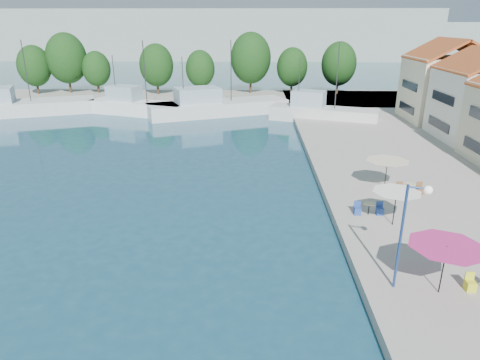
{
  "coord_description": "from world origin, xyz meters",
  "views": [
    {
      "loc": [
        0.94,
        -1.89,
        11.95
      ],
      "look_at": [
        0.02,
        26.0,
        1.64
      ],
      "focal_mm": 32.0,
      "sensor_mm": 36.0,
      "label": 1
    }
  ],
  "objects_px": {
    "trawler_02": "(136,106)",
    "trawler_04": "(321,113)",
    "trawler_01": "(11,107)",
    "umbrella_pink": "(446,251)",
    "umbrella_cream": "(387,164)",
    "trawler_03": "(215,107)",
    "umbrella_white": "(396,196)",
    "street_lamp": "(411,218)"
  },
  "relations": [
    {
      "from": "trawler_01",
      "to": "umbrella_pink",
      "type": "xyz_separation_m",
      "value": [
        41.55,
        -40.6,
        1.6
      ]
    },
    {
      "from": "trawler_04",
      "to": "umbrella_white",
      "type": "height_order",
      "value": "trawler_04"
    },
    {
      "from": "trawler_04",
      "to": "umbrella_white",
      "type": "xyz_separation_m",
      "value": [
        -0.17,
        -31.08,
        1.4
      ]
    },
    {
      "from": "trawler_02",
      "to": "umbrella_pink",
      "type": "distance_m",
      "value": 48.38
    },
    {
      "from": "trawler_01",
      "to": "trawler_03",
      "type": "xyz_separation_m",
      "value": [
        27.81,
        1.11,
        0.0
      ]
    },
    {
      "from": "trawler_02",
      "to": "trawler_04",
      "type": "distance_m",
      "value": 25.03
    },
    {
      "from": "trawler_01",
      "to": "trawler_04",
      "type": "height_order",
      "value": "same"
    },
    {
      "from": "umbrella_pink",
      "to": "street_lamp",
      "type": "bearing_deg",
      "value": 170.32
    },
    {
      "from": "trawler_02",
      "to": "street_lamp",
      "type": "distance_m",
      "value": 47.42
    },
    {
      "from": "trawler_04",
      "to": "umbrella_cream",
      "type": "bearing_deg",
      "value": -68.35
    },
    {
      "from": "trawler_03",
      "to": "umbrella_pink",
      "type": "xyz_separation_m",
      "value": [
        13.75,
        -41.71,
        1.6
      ]
    },
    {
      "from": "trawler_02",
      "to": "trawler_04",
      "type": "height_order",
      "value": "same"
    },
    {
      "from": "trawler_03",
      "to": "umbrella_cream",
      "type": "relative_size",
      "value": 6.4
    },
    {
      "from": "trawler_03",
      "to": "umbrella_white",
      "type": "height_order",
      "value": "trawler_03"
    },
    {
      "from": "umbrella_pink",
      "to": "trawler_01",
      "type": "bearing_deg",
      "value": 135.67
    },
    {
      "from": "trawler_03",
      "to": "umbrella_pink",
      "type": "bearing_deg",
      "value": -94.63
    },
    {
      "from": "trawler_04",
      "to": "street_lamp",
      "type": "relative_size",
      "value": 2.76
    },
    {
      "from": "trawler_01",
      "to": "umbrella_pink",
      "type": "bearing_deg",
      "value": -65.32
    },
    {
      "from": "trawler_02",
      "to": "trawler_04",
      "type": "xyz_separation_m",
      "value": [
        24.75,
        -3.74,
        0.0
      ]
    },
    {
      "from": "trawler_04",
      "to": "street_lamp",
      "type": "xyz_separation_m",
      "value": [
        -1.75,
        -37.63,
        3.01
      ]
    },
    {
      "from": "trawler_03",
      "to": "umbrella_cream",
      "type": "height_order",
      "value": "trawler_03"
    },
    {
      "from": "trawler_04",
      "to": "umbrella_cream",
      "type": "xyz_separation_m",
      "value": [
        1.01,
        -25.14,
        1.41
      ]
    },
    {
      "from": "trawler_03",
      "to": "trawler_04",
      "type": "distance_m",
      "value": 14.42
    },
    {
      "from": "umbrella_pink",
      "to": "umbrella_cream",
      "type": "xyz_separation_m",
      "value": [
        1.18,
        12.76,
        -0.19
      ]
    },
    {
      "from": "umbrella_white",
      "to": "street_lamp",
      "type": "relative_size",
      "value": 0.56
    },
    {
      "from": "umbrella_pink",
      "to": "umbrella_white",
      "type": "relative_size",
      "value": 1.18
    },
    {
      "from": "trawler_01",
      "to": "trawler_02",
      "type": "distance_m",
      "value": 17.01
    },
    {
      "from": "umbrella_pink",
      "to": "umbrella_white",
      "type": "xyz_separation_m",
      "value": [
        -0.01,
        6.82,
        -0.2
      ]
    },
    {
      "from": "umbrella_white",
      "to": "umbrella_pink",
      "type": "bearing_deg",
      "value": -89.93
    },
    {
      "from": "trawler_04",
      "to": "umbrella_white",
      "type": "distance_m",
      "value": 31.11
    },
    {
      "from": "umbrella_cream",
      "to": "street_lamp",
      "type": "bearing_deg",
      "value": -102.49
    },
    {
      "from": "trawler_02",
      "to": "umbrella_pink",
      "type": "height_order",
      "value": "trawler_02"
    },
    {
      "from": "trawler_04",
      "to": "umbrella_pink",
      "type": "relative_size",
      "value": 4.17
    },
    {
      "from": "trawler_01",
      "to": "umbrella_cream",
      "type": "relative_size",
      "value": 6.91
    },
    {
      "from": "trawler_01",
      "to": "umbrella_cream",
      "type": "distance_m",
      "value": 51.02
    },
    {
      "from": "trawler_01",
      "to": "umbrella_pink",
      "type": "distance_m",
      "value": 58.12
    },
    {
      "from": "trawler_04",
      "to": "trawler_02",
      "type": "bearing_deg",
      "value": -169.26
    },
    {
      "from": "trawler_03",
      "to": "trawler_04",
      "type": "height_order",
      "value": "same"
    },
    {
      "from": "umbrella_pink",
      "to": "trawler_03",
      "type": "bearing_deg",
      "value": 108.24
    },
    {
      "from": "umbrella_pink",
      "to": "umbrella_cream",
      "type": "height_order",
      "value": "umbrella_pink"
    },
    {
      "from": "trawler_04",
      "to": "umbrella_cream",
      "type": "relative_size",
      "value": 4.54
    },
    {
      "from": "trawler_04",
      "to": "umbrella_pink",
      "type": "distance_m",
      "value": 37.93
    }
  ]
}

